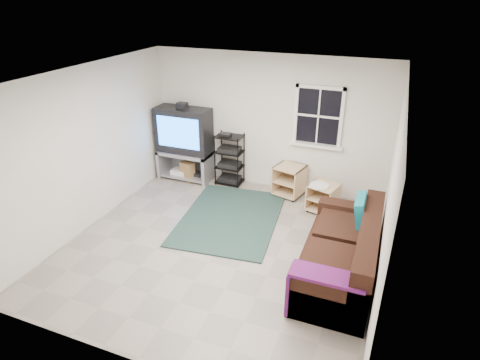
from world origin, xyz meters
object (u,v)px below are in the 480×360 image
at_px(av_rack, 230,162).
at_px(side_table_right, 324,195).
at_px(tv_unit, 185,138).
at_px(sofa, 342,255).
at_px(side_table_left, 290,179).

height_order(av_rack, side_table_right, av_rack).
bearing_deg(tv_unit, sofa, -30.43).
bearing_deg(side_table_right, sofa, -71.58).
bearing_deg(tv_unit, side_table_left, 1.60).
height_order(side_table_left, side_table_right, side_table_left).
bearing_deg(sofa, tv_unit, 149.57).
bearing_deg(sofa, av_rack, 140.05).
xyz_separation_m(tv_unit, side_table_right, (2.93, -0.34, -0.58)).
xyz_separation_m(av_rack, side_table_right, (1.98, -0.42, -0.16)).
distance_m(side_table_right, sofa, 1.81).
xyz_separation_m(tv_unit, av_rack, (0.95, 0.08, -0.43)).
distance_m(av_rack, side_table_right, 2.03).
bearing_deg(tv_unit, side_table_right, -6.57).
distance_m(av_rack, sofa, 3.34).
xyz_separation_m(av_rack, side_table_left, (1.27, -0.02, -0.14)).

